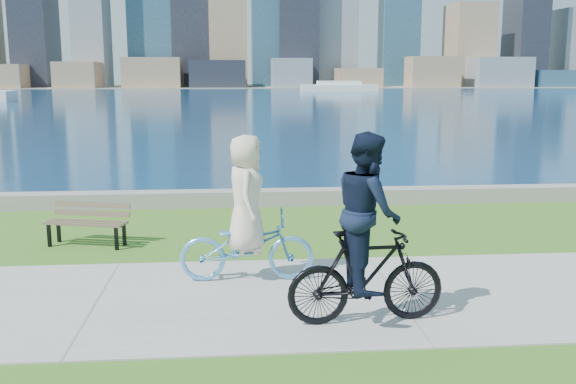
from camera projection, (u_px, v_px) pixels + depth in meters
name	position (u px, v px, depth m)	size (l,w,h in m)	color
ground	(96.00, 304.00, 8.42)	(320.00, 320.00, 0.00)	#346219
concrete_path	(96.00, 303.00, 8.41)	(80.00, 3.50, 0.02)	#9B9A96
seawall	(153.00, 199.00, 14.46)	(90.00, 0.50, 0.35)	gray
bay_water	(218.00, 97.00, 78.94)	(320.00, 131.00, 0.01)	navy
far_shore	(224.00, 87.00, 135.74)	(320.00, 30.00, 0.12)	gray
ferry_far	(339.00, 87.00, 104.50)	(12.32, 3.52, 1.67)	white
park_bench	(88.00, 220.00, 11.23)	(1.50, 0.84, 0.74)	black
cyclist_woman	(246.00, 227.00, 9.20)	(0.72, 1.95, 2.12)	#5EABE5
cyclist_man	(367.00, 245.00, 7.58)	(0.76, 1.94, 2.31)	black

